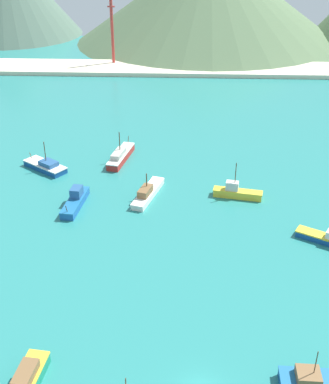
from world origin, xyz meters
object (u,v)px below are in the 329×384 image
(fishing_boat_2, at_px, (237,192))
(radio_tower, at_px, (112,30))
(fishing_boat_10, at_px, (75,201))
(fishing_boat_6, at_px, (121,156))
(fishing_boat_0, at_px, (148,193))
(fishing_boat_8, at_px, (46,166))
(fishing_boat_4, at_px, (315,382))

(fishing_boat_2, bearing_deg, radio_tower, 111.13)
(fishing_boat_2, height_order, fishing_boat_10, fishing_boat_2)
(fishing_boat_6, relative_size, fishing_boat_10, 1.19)
(fishing_boat_10, bearing_deg, fishing_boat_0, 16.41)
(radio_tower, bearing_deg, fishing_boat_8, -92.35)
(radio_tower, bearing_deg, fishing_boat_4, -73.27)
(fishing_boat_10, bearing_deg, fishing_boat_8, 122.46)
(fishing_boat_6, distance_m, fishing_boat_8, 14.51)
(fishing_boat_0, relative_size, fishing_boat_2, 1.30)
(fishing_boat_2, xyz_separation_m, fishing_boat_6, (-21.67, 13.74, 0.03))
(fishing_boat_10, relative_size, radio_tower, 0.43)
(fishing_boat_10, bearing_deg, fishing_boat_6, 73.22)
(fishing_boat_0, bearing_deg, fishing_boat_8, 154.33)
(fishing_boat_6, bearing_deg, radio_tower, 98.67)
(fishing_boat_0, bearing_deg, fishing_boat_10, -163.59)
(fishing_boat_0, relative_size, radio_tower, 0.50)
(radio_tower, bearing_deg, fishing_boat_2, -68.87)
(fishing_boat_4, xyz_separation_m, fishing_boat_6, (-26.38, 53.29, 0.14))
(fishing_boat_6, height_order, fishing_boat_8, fishing_boat_6)
(fishing_boat_2, xyz_separation_m, fishing_boat_10, (-27.05, -4.09, 0.01))
(fishing_boat_6, distance_m, fishing_boat_10, 18.62)
(fishing_boat_8, bearing_deg, fishing_boat_2, -14.33)
(fishing_boat_2, relative_size, fishing_boat_10, 0.90)
(fishing_boat_0, distance_m, fishing_boat_8, 22.32)
(fishing_boat_8, distance_m, radio_tower, 75.45)
(fishing_boat_6, relative_size, radio_tower, 0.51)
(fishing_boat_4, relative_size, fishing_boat_10, 0.78)
(fishing_boat_2, relative_size, fishing_boat_4, 1.15)
(fishing_boat_8, bearing_deg, fishing_boat_6, 18.87)
(fishing_boat_6, bearing_deg, fishing_boat_2, -32.36)
(fishing_boat_2, height_order, fishing_boat_6, fishing_boat_2)
(fishing_boat_4, xyz_separation_m, radio_tower, (-37.05, 123.25, 10.48))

